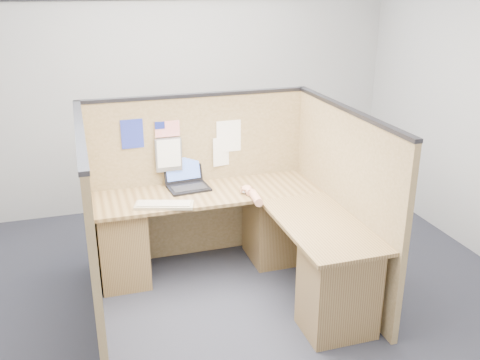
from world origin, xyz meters
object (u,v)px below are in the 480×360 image
object	(u,v)px
keyboard	(164,205)
mouse	(247,191)
laptop	(187,180)
l_desk	(241,244)

from	to	relation	value
keyboard	mouse	world-z (taller)	mouse
laptop	mouse	distance (m)	0.56
keyboard	laptop	bearing A→B (deg)	72.25
l_desk	keyboard	size ratio (longest dim) A/B	3.93
keyboard	l_desk	bearing A→B (deg)	-0.79
l_desk	mouse	distance (m)	0.47
laptop	keyboard	size ratio (longest dim) A/B	0.75
laptop	keyboard	distance (m)	0.48
mouse	l_desk	bearing A→B (deg)	-117.23
l_desk	mouse	bearing A→B (deg)	62.77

